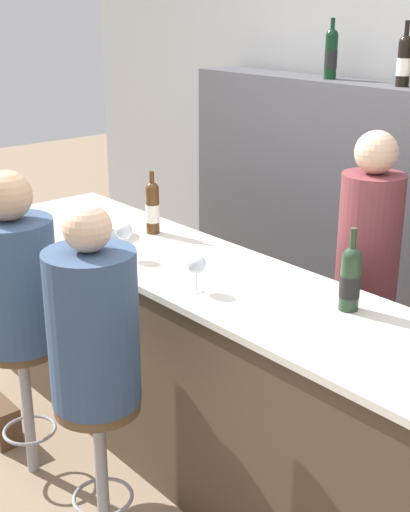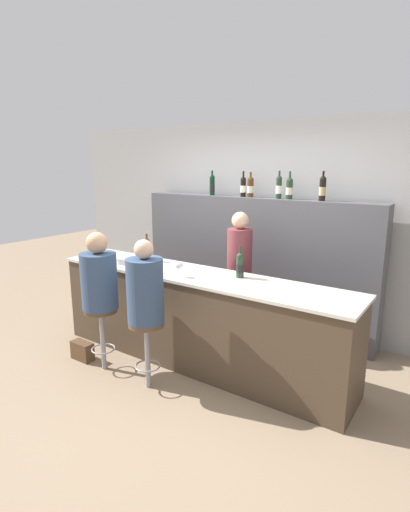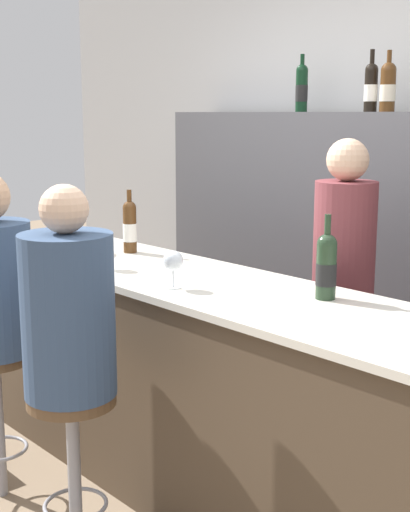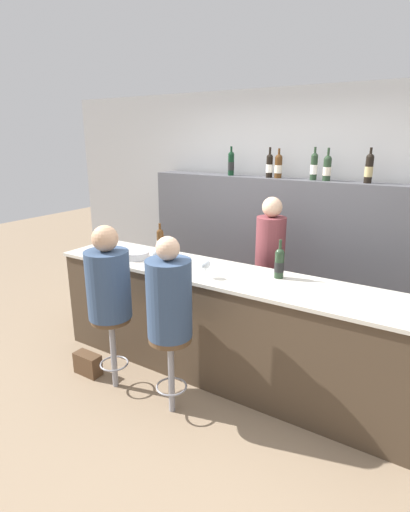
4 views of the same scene
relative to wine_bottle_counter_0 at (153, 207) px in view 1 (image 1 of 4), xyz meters
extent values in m
cube|color=#473828|center=(0.80, -0.14, -0.64)|extent=(3.30, 0.62, 0.95)
cube|color=beige|center=(0.80, -0.14, -0.15)|extent=(3.34, 0.66, 0.03)
cylinder|color=#4C2D14|center=(0.00, 0.00, -0.02)|extent=(0.07, 0.07, 0.23)
cylinder|color=white|center=(0.00, 0.00, -0.03)|extent=(0.07, 0.07, 0.09)
sphere|color=#4C2D14|center=(0.00, 0.00, 0.09)|extent=(0.07, 0.07, 0.07)
cylinder|color=#4C2D14|center=(0.00, 0.00, 0.14)|extent=(0.02, 0.02, 0.08)
cylinder|color=#233823|center=(1.23, 0.00, -0.03)|extent=(0.08, 0.08, 0.21)
cylinder|color=black|center=(1.23, 0.00, -0.04)|extent=(0.08, 0.08, 0.08)
sphere|color=#233823|center=(1.23, 0.00, 0.08)|extent=(0.08, 0.08, 0.08)
cylinder|color=#233823|center=(1.23, 0.00, 0.14)|extent=(0.02, 0.02, 0.10)
cylinder|color=black|center=(0.17, 1.09, 0.67)|extent=(0.07, 0.07, 0.23)
cylinder|color=black|center=(0.17, 1.09, 0.66)|extent=(0.07, 0.07, 0.09)
sphere|color=black|center=(0.17, 1.09, 0.79)|extent=(0.07, 0.07, 0.07)
cylinder|color=black|center=(0.17, 1.09, 0.84)|extent=(0.02, 0.02, 0.08)
cylinder|color=black|center=(0.64, 1.09, 0.67)|extent=(0.07, 0.07, 0.21)
cylinder|color=white|center=(0.64, 1.09, 0.66)|extent=(0.07, 0.07, 0.08)
sphere|color=black|center=(0.64, 1.09, 0.77)|extent=(0.07, 0.07, 0.07)
cylinder|color=black|center=(0.64, 1.09, 0.83)|extent=(0.02, 0.02, 0.09)
cylinder|color=silver|center=(0.21, -0.32, -0.13)|extent=(0.07, 0.07, 0.00)
cylinder|color=silver|center=(0.21, -0.32, -0.09)|extent=(0.01, 0.01, 0.09)
sphere|color=silver|center=(0.21, -0.32, 0.00)|extent=(0.08, 0.08, 0.08)
cylinder|color=silver|center=(0.72, -0.32, -0.13)|extent=(0.06, 0.06, 0.00)
cylinder|color=silver|center=(0.72, -0.32, -0.09)|extent=(0.01, 0.01, 0.07)
sphere|color=silver|center=(0.72, -0.32, -0.02)|extent=(0.08, 0.08, 0.08)
cylinder|color=#B7B7BC|center=(-0.12, -0.22, -0.10)|extent=(0.25, 0.25, 0.07)
cylinder|color=gray|center=(0.09, -0.80, -0.80)|extent=(0.05, 0.05, 0.62)
torus|color=gray|center=(0.09, -0.80, -0.90)|extent=(0.25, 0.25, 0.02)
cylinder|color=brown|center=(0.09, -0.80, -0.47)|extent=(0.33, 0.33, 0.04)
cylinder|color=#334766|center=(0.09, -0.80, -0.17)|extent=(0.36, 0.36, 0.56)
sphere|color=tan|center=(0.09, -0.80, 0.22)|extent=(0.21, 0.21, 0.21)
cylinder|color=gray|center=(0.71, -0.80, -0.80)|extent=(0.05, 0.05, 0.62)
torus|color=gray|center=(0.71, -0.80, -0.90)|extent=(0.25, 0.25, 0.02)
cylinder|color=brown|center=(0.71, -0.80, -0.47)|extent=(0.33, 0.33, 0.04)
cylinder|color=#334766|center=(0.71, -0.80, -0.15)|extent=(0.34, 0.34, 0.59)
sphere|color=#D8AD8C|center=(0.71, -0.80, 0.23)|extent=(0.17, 0.17, 0.17)
cylinder|color=brown|center=(0.93, 0.51, -0.43)|extent=(0.28, 0.28, 1.37)
sphere|color=#D8AD8C|center=(0.93, 0.51, 0.35)|extent=(0.19, 0.19, 0.19)
camera|label=1|loc=(2.76, -2.01, 0.97)|focal=50.00mm
camera|label=2|loc=(3.11, -3.31, 0.96)|focal=28.00mm
camera|label=3|loc=(2.86, -2.09, 0.55)|focal=50.00mm
camera|label=4|loc=(2.38, -2.94, 0.98)|focal=28.00mm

